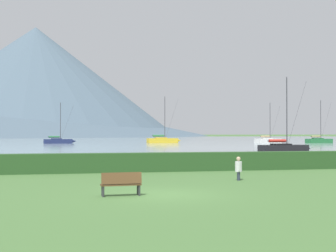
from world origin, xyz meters
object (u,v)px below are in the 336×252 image
at_px(sailboat_slip_0, 269,140).
at_px(sailboat_slip_7, 163,140).
at_px(person_seated_viewer, 238,167).
at_px(sailboat_slip_6, 319,140).
at_px(sailboat_slip_1, 58,141).
at_px(sailboat_slip_4, 284,148).
at_px(park_bench_near_path, 121,183).

bearing_deg(sailboat_slip_0, sailboat_slip_7, 156.23).
bearing_deg(sailboat_slip_7, person_seated_viewer, -104.35).
relative_size(sailboat_slip_0, sailboat_slip_7, 0.87).
distance_m(sailboat_slip_0, person_seated_viewer, 88.83).
relative_size(sailboat_slip_6, person_seated_viewer, 8.25).
relative_size(sailboat_slip_1, person_seated_viewer, 7.53).
xyz_separation_m(sailboat_slip_1, sailboat_slip_7, (24.49, 0.24, 0.09)).
bearing_deg(person_seated_viewer, sailboat_slip_4, 73.48).
relative_size(sailboat_slip_0, person_seated_viewer, 7.79).
bearing_deg(park_bench_near_path, person_seated_viewer, 32.11).
xyz_separation_m(sailboat_slip_4, person_seated_viewer, (-17.38, -30.20, 0.09)).
bearing_deg(sailboat_slip_7, sailboat_slip_4, -91.06).
relative_size(park_bench_near_path, person_seated_viewer, 1.30).
height_order(sailboat_slip_1, sailboat_slip_7, sailboat_slip_7).
xyz_separation_m(sailboat_slip_0, sailboat_slip_1, (-49.60, 4.69, -0.02)).
bearing_deg(sailboat_slip_7, sailboat_slip_6, -17.57).
bearing_deg(sailboat_slip_4, park_bench_near_path, -131.25).
distance_m(sailboat_slip_4, sailboat_slip_7, 55.27).
distance_m(sailboat_slip_0, sailboat_slip_4, 54.18).
xyz_separation_m(sailboat_slip_1, park_bench_near_path, (5.00, -89.78, -0.08)).
distance_m(sailboat_slip_7, person_seated_viewer, 86.23).
bearing_deg(person_seated_viewer, sailboat_slip_7, 94.87).
distance_m(sailboat_slip_4, park_bench_near_path, 42.44).
distance_m(sailboat_slip_7, park_bench_near_path, 92.10).
height_order(sailboat_slip_1, person_seated_viewer, sailboat_slip_1).
bearing_deg(sailboat_slip_7, park_bench_near_path, -108.04).
bearing_deg(sailboat_slip_1, park_bench_near_path, -93.38).
xyz_separation_m(sailboat_slip_1, sailboat_slip_4, (29.09, -54.84, -0.02)).
distance_m(sailboat_slip_0, park_bench_near_path, 96.07).
distance_m(sailboat_slip_0, sailboat_slip_7, 25.59).
bearing_deg(sailboat_slip_0, park_bench_near_path, -130.32).
bearing_deg(sailboat_slip_4, sailboat_slip_0, 61.08).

